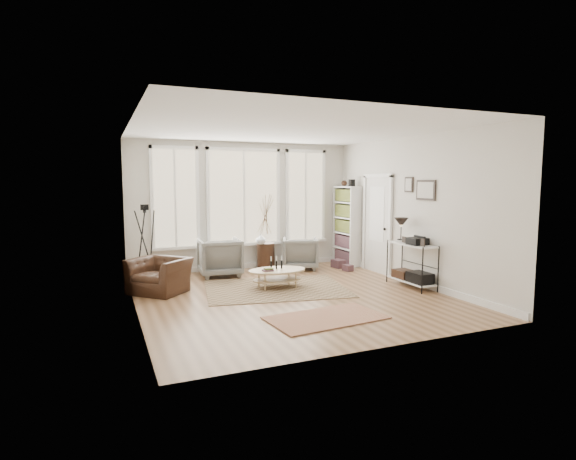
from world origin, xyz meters
name	(u,v)px	position (x,y,z in m)	size (l,w,h in m)	color
room	(291,215)	(0.02, 0.03, 1.43)	(5.50, 5.54, 2.90)	#946D4B
bay_window	(244,199)	(0.00, 2.71, 1.61)	(4.14, 0.12, 2.24)	beige
door	(377,222)	(2.57, 1.15, 1.12)	(0.09, 1.06, 2.22)	silver
bookcase	(347,225)	(2.44, 2.23, 0.96)	(0.31, 0.85, 2.06)	white
low_shelf	(411,261)	(2.38, -0.30, 0.51)	(0.38, 1.08, 1.30)	white
wall_art	(421,189)	(2.58, -0.27, 1.88)	(0.04, 0.88, 0.44)	black
rug_main	(276,288)	(-0.06, 0.57, 0.01)	(2.59, 1.94, 0.01)	brown
rug_runner	(326,318)	(-0.05, -1.44, 0.01)	(1.71, 0.95, 0.01)	brown
coffee_table	(277,273)	(-0.01, 0.64, 0.27)	(1.13, 0.73, 0.51)	tan
armchair_left	(220,257)	(-0.74, 2.13, 0.40)	(0.86, 0.89, 0.81)	slate
armchair_right	(300,253)	(1.17, 2.17, 0.36)	(0.78, 0.80, 0.73)	slate
side_table	(266,234)	(0.43, 2.45, 0.82)	(0.40, 0.40, 1.70)	#331D12
vase	(261,239)	(0.26, 2.31, 0.73)	(0.23, 0.23, 0.24)	silver
accent_chair	(159,276)	(-2.11, 1.14, 0.31)	(0.84, 0.96, 0.62)	#331D12
tripod_camera	(146,247)	(-2.25, 2.08, 0.72)	(0.55, 0.55, 1.56)	black
book_stack_near	(338,264)	(2.05, 1.94, 0.09)	(0.23, 0.29, 0.19)	maroon
book_stack_far	(348,268)	(2.05, 1.51, 0.07)	(0.17, 0.22, 0.14)	maroon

